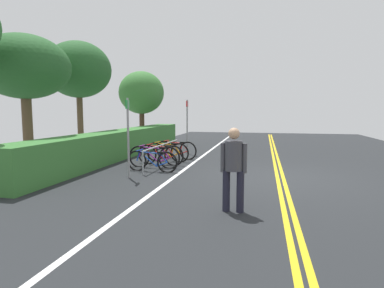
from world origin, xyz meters
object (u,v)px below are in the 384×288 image
at_px(sign_post_far, 187,122).
at_px(tree_mid, 24,68).
at_px(bicycle_2, 160,155).
at_px(tree_far_right, 78,70).
at_px(bicycle_3, 167,152).
at_px(sign_post_near, 128,130).
at_px(bike_rack, 162,149).
at_px(pedestrian, 234,164).
at_px(bicycle_0, 152,161).
at_px(tree_extra, 141,93).
at_px(bicycle_4, 176,150).
at_px(bicycle_1, 154,157).

relative_size(sign_post_far, tree_mid, 0.54).
height_order(bicycle_2, tree_mid, tree_mid).
height_order(tree_mid, tree_far_right, tree_far_right).
xyz_separation_m(bicycle_3, sign_post_near, (-3.09, 0.16, 1.00)).
relative_size(bike_rack, bicycle_3, 2.16).
distance_m(sign_post_near, sign_post_far, 5.28).
bearing_deg(bike_rack, tree_far_right, 66.66).
bearing_deg(sign_post_near, pedestrian, -126.26).
distance_m(bicycle_0, sign_post_near, 1.52).
relative_size(bike_rack, bicycle_2, 2.15).
relative_size(tree_mid, tree_extra, 1.08).
bearing_deg(pedestrian, tree_mid, 65.42).
height_order(bike_rack, pedestrian, pedestrian).
relative_size(bicycle_2, pedestrian, 1.11).
distance_m(bicycle_4, sign_post_far, 1.84).
bearing_deg(tree_extra, pedestrian, -150.34).
xyz_separation_m(bike_rack, tree_far_right, (1.89, 4.39, 3.07)).
height_order(sign_post_near, tree_far_right, tree_far_right).
height_order(bicycle_0, bicycle_1, bicycle_1).
xyz_separation_m(bicycle_1, sign_post_near, (-1.71, 0.14, 0.99)).
relative_size(tree_mid, tree_far_right, 0.91).
relative_size(bicycle_1, sign_post_near, 0.81).
height_order(bicycle_3, tree_far_right, tree_far_right).
distance_m(bicycle_1, sign_post_far, 3.71).
height_order(bicycle_1, bicycle_3, bicycle_1).
distance_m(tree_far_right, tree_extra, 4.42).
relative_size(bike_rack, bicycle_4, 2.16).
xyz_separation_m(bicycle_2, tree_mid, (-1.33, 4.24, 2.96)).
bearing_deg(pedestrian, bike_rack, 32.04).
distance_m(bike_rack, sign_post_far, 3.02).
height_order(pedestrian, tree_mid, tree_mid).
height_order(sign_post_near, tree_mid, tree_mid).
xyz_separation_m(bicycle_4, tree_far_right, (0.50, 4.49, 3.28)).
height_order(bicycle_3, bicycle_4, bicycle_3).
bearing_deg(sign_post_near, bike_rack, -5.10).
bearing_deg(bicycle_0, bicycle_4, -0.44).
height_order(sign_post_far, tree_mid, tree_mid).
xyz_separation_m(pedestrian, sign_post_near, (2.30, 3.14, 0.45)).
relative_size(bicycle_1, tree_mid, 0.41).
bearing_deg(bicycle_0, tree_extra, 23.96).
height_order(bicycle_4, tree_far_right, tree_far_right).
xyz_separation_m(sign_post_near, sign_post_far, (5.26, -0.40, 0.07)).
bearing_deg(sign_post_far, bike_rack, 176.24).
bearing_deg(pedestrian, bicycle_4, 25.00).
distance_m(bicycle_1, bicycle_2, 0.63).
xyz_separation_m(sign_post_near, tree_extra, (8.46, 2.99, 1.52)).
height_order(bicycle_3, tree_extra, tree_extra).
distance_m(bicycle_2, tree_mid, 5.34).
relative_size(bicycle_1, bicycle_2, 1.04).
distance_m(tree_mid, tree_far_right, 3.28).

